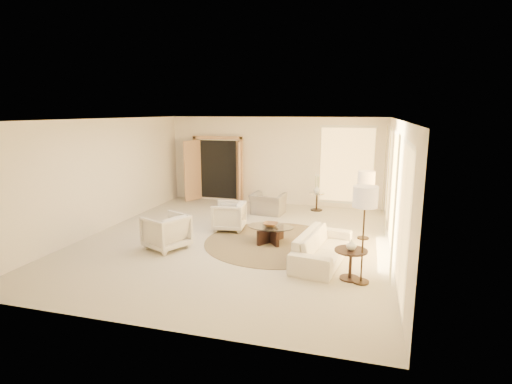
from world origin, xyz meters
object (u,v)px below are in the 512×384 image
(armchair_left, at_px, (229,215))
(armchair_right, at_px, (166,230))
(end_table, at_px, (351,259))
(side_vase, at_px, (317,189))
(end_vase, at_px, (351,245))
(floor_lamp_far, at_px, (365,201))
(side_table, at_px, (317,200))
(accent_chair, at_px, (268,200))
(sofa, at_px, (322,247))
(bowl, at_px, (271,224))
(floor_lamp_near, at_px, (366,182))
(coffee_table, at_px, (271,232))

(armchair_left, bearing_deg, armchair_right, -33.82)
(end_table, distance_m, side_vase, 5.10)
(end_vase, bearing_deg, floor_lamp_far, -28.03)
(side_table, xyz_separation_m, floor_lamp_far, (1.42, -5.04, 1.15))
(accent_chair, height_order, side_table, accent_chair)
(sofa, bearing_deg, side_vase, 17.13)
(armchair_left, xyz_separation_m, floor_lamp_far, (3.32, -2.40, 1.08))
(accent_chair, xyz_separation_m, end_table, (2.55, -4.13, -0.03))
(end_table, distance_m, bowl, 2.45)
(end_table, height_order, side_vase, side_vase)
(floor_lamp_far, relative_size, end_vase, 9.10)
(armchair_right, distance_m, bowl, 2.34)
(end_vase, bearing_deg, side_vase, 103.95)
(armchair_left, relative_size, side_vase, 3.57)
(armchair_left, distance_m, bowl, 1.45)
(side_vase, bearing_deg, floor_lamp_near, -60.07)
(bowl, bearing_deg, accent_chair, 105.29)
(coffee_table, relative_size, side_table, 2.05)
(floor_lamp_far, height_order, side_vase, floor_lamp_far)
(floor_lamp_far, bearing_deg, accent_chair, 122.99)
(armchair_right, distance_m, floor_lamp_near, 4.68)
(sofa, xyz_separation_m, coffee_table, (-1.28, 0.85, -0.05))
(sofa, relative_size, end_table, 3.49)
(armchair_left, bearing_deg, side_vase, 137.23)
(sofa, xyz_separation_m, accent_chair, (-1.97, 3.38, 0.11))
(sofa, relative_size, accent_chair, 2.19)
(sofa, height_order, accent_chair, accent_chair)
(coffee_table, xyz_separation_m, end_table, (1.86, -1.60, 0.13))
(coffee_table, bearing_deg, side_vase, 79.28)
(floor_lamp_near, bearing_deg, armchair_left, -177.02)
(floor_lamp_near, relative_size, bowl, 4.81)
(end_table, relative_size, end_vase, 3.08)
(side_table, distance_m, end_vase, 5.10)
(coffee_table, bearing_deg, sofa, -33.66)
(end_table, distance_m, end_vase, 0.27)
(sofa, bearing_deg, side_table, 17.13)
(armchair_left, relative_size, coffee_table, 0.71)
(armchair_right, relative_size, side_vase, 3.82)
(armchair_left, height_order, side_table, armchair_left)
(end_table, xyz_separation_m, end_vase, (0.00, 0.00, 0.27))
(armchair_left, relative_size, side_table, 1.45)
(armchair_left, distance_m, armchair_right, 1.91)
(side_table, xyz_separation_m, floor_lamp_near, (1.42, -2.47, 1.05))
(armchair_right, relative_size, floor_lamp_near, 0.52)
(side_table, xyz_separation_m, side_vase, (0.00, 0.00, 0.32))
(floor_lamp_far, height_order, end_vase, floor_lamp_far)
(end_table, distance_m, floor_lamp_near, 2.67)
(accent_chair, bearing_deg, floor_lamp_near, 153.99)
(end_table, height_order, side_table, end_table)
(armchair_right, distance_m, side_table, 5.14)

